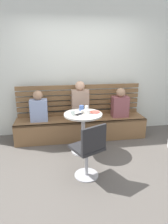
{
  "coord_description": "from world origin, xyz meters",
  "views": [
    {
      "loc": [
        -0.55,
        -2.66,
        1.81
      ],
      "look_at": [
        -0.03,
        0.66,
        0.75
      ],
      "focal_mm": 31.52,
      "sensor_mm": 36.0,
      "label": 1
    }
  ],
  "objects_px": {
    "person_child_left": "(120,104)",
    "phone_on_table": "(79,114)",
    "cup_espresso_small": "(83,112)",
    "plate_small": "(95,112)",
    "cup_water_clear": "(87,109)",
    "cup_mug_blue": "(82,108)",
    "cup_ceramic_white": "(88,112)",
    "booth_bench": "(81,128)",
    "cafe_table": "(83,125)",
    "white_chair": "(89,150)",
    "person_child_middle": "(39,108)",
    "cup_glass_short": "(72,113)",
    "person_adult": "(80,102)"
  },
  "relations": [
    {
      "from": "person_child_middle",
      "to": "phone_on_table",
      "type": "distance_m",
      "value": 0.96
    },
    {
      "from": "person_child_middle",
      "to": "phone_on_table",
      "type": "relative_size",
      "value": 4.43
    },
    {
      "from": "person_child_middle",
      "to": "cup_ceramic_white",
      "type": "xyz_separation_m",
      "value": [
        0.89,
        -0.6,
        0.06
      ]
    },
    {
      "from": "cup_mug_blue",
      "to": "cup_ceramic_white",
      "type": "bearing_deg",
      "value": -65.97
    },
    {
      "from": "phone_on_table",
      "to": "person_adult",
      "type": "bearing_deg",
      "value": -46.56
    },
    {
      "from": "cup_glass_short",
      "to": "plate_small",
      "type": "distance_m",
      "value": 0.43
    },
    {
      "from": "booth_bench",
      "to": "cafe_table",
      "type": "height_order",
      "value": "cafe_table"
    },
    {
      "from": "booth_bench",
      "to": "person_child_middle",
      "type": "distance_m",
      "value": 0.99
    },
    {
      "from": "booth_bench",
      "to": "cup_glass_short",
      "type": "height_order",
      "value": "cup_glass_short"
    },
    {
      "from": "white_chair",
      "to": "cup_glass_short",
      "type": "height_order",
      "value": "white_chair"
    },
    {
      "from": "person_child_middle",
      "to": "cafe_table",
      "type": "bearing_deg",
      "value": -36.37
    },
    {
      "from": "cup_espresso_small",
      "to": "plate_small",
      "type": "relative_size",
      "value": 0.33
    },
    {
      "from": "person_child_left",
      "to": "cup_water_clear",
      "type": "xyz_separation_m",
      "value": [
        -0.81,
        -0.49,
        0.08
      ]
    },
    {
      "from": "cup_ceramic_white",
      "to": "person_adult",
      "type": "bearing_deg",
      "value": 95.08
    },
    {
      "from": "cup_glass_short",
      "to": "cup_espresso_small",
      "type": "bearing_deg",
      "value": 18.51
    },
    {
      "from": "cup_glass_short",
      "to": "person_child_left",
      "type": "bearing_deg",
      "value": 30.49
    },
    {
      "from": "cup_espresso_small",
      "to": "person_child_middle",
      "type": "bearing_deg",
      "value": 144.32
    },
    {
      "from": "booth_bench",
      "to": "white_chair",
      "type": "distance_m",
      "value": 1.43
    },
    {
      "from": "booth_bench",
      "to": "cup_mug_blue",
      "type": "height_order",
      "value": "cup_mug_blue"
    },
    {
      "from": "cafe_table",
      "to": "person_adult",
      "type": "distance_m",
      "value": 0.66
    },
    {
      "from": "booth_bench",
      "to": "white_chair",
      "type": "height_order",
      "value": "white_chair"
    },
    {
      "from": "person_child_left",
      "to": "cup_ceramic_white",
      "type": "bearing_deg",
      "value": -143.41
    },
    {
      "from": "cup_mug_blue",
      "to": "person_adult",
      "type": "bearing_deg",
      "value": 85.74
    },
    {
      "from": "cafe_table",
      "to": "person_adult",
      "type": "bearing_deg",
      "value": 87.11
    },
    {
      "from": "cup_mug_blue",
      "to": "person_child_middle",
      "type": "bearing_deg",
      "value": 153.15
    },
    {
      "from": "white_chair",
      "to": "person_child_left",
      "type": "xyz_separation_m",
      "value": [
        0.93,
        1.4,
        0.25
      ]
    },
    {
      "from": "person_child_middle",
      "to": "cup_mug_blue",
      "type": "bearing_deg",
      "value": -26.85
    },
    {
      "from": "person_adult",
      "to": "cup_glass_short",
      "type": "bearing_deg",
      "value": -109.1
    },
    {
      "from": "person_adult",
      "to": "cup_ceramic_white",
      "type": "distance_m",
      "value": 0.61
    },
    {
      "from": "cup_ceramic_white",
      "to": "cup_mug_blue",
      "type": "bearing_deg",
      "value": 114.03
    },
    {
      "from": "phone_on_table",
      "to": "cup_mug_blue",
      "type": "bearing_deg",
      "value": -55.86
    },
    {
      "from": "booth_bench",
      "to": "plate_small",
      "type": "bearing_deg",
      "value": -72.86
    },
    {
      "from": "cup_ceramic_white",
      "to": "cup_espresso_small",
      "type": "relative_size",
      "value": 1.43
    },
    {
      "from": "person_child_middle",
      "to": "phone_on_table",
      "type": "xyz_separation_m",
      "value": [
        0.73,
        -0.63,
        0.03
      ]
    },
    {
      "from": "person_child_middle",
      "to": "cup_ceramic_white",
      "type": "distance_m",
      "value": 1.07
    },
    {
      "from": "person_child_left",
      "to": "cup_mug_blue",
      "type": "distance_m",
      "value": 0.98
    },
    {
      "from": "cup_water_clear",
      "to": "phone_on_table",
      "type": "distance_m",
      "value": 0.21
    },
    {
      "from": "plate_small",
      "to": "cafe_table",
      "type": "bearing_deg",
      "value": -169.0
    },
    {
      "from": "cafe_table",
      "to": "white_chair",
      "type": "relative_size",
      "value": 0.87
    },
    {
      "from": "booth_bench",
      "to": "cup_ceramic_white",
      "type": "xyz_separation_m",
      "value": [
        0.03,
        -0.6,
        0.55
      ]
    },
    {
      "from": "cup_ceramic_white",
      "to": "cafe_table",
      "type": "bearing_deg",
      "value": 176.9
    },
    {
      "from": "booth_bench",
      "to": "person_child_left",
      "type": "distance_m",
      "value": 0.97
    },
    {
      "from": "cafe_table",
      "to": "white_chair",
      "type": "bearing_deg",
      "value": -92.71
    },
    {
      "from": "booth_bench",
      "to": "person_child_middle",
      "type": "height_order",
      "value": "person_child_middle"
    },
    {
      "from": "person_child_left",
      "to": "phone_on_table",
      "type": "bearing_deg",
      "value": -146.95
    },
    {
      "from": "white_chair",
      "to": "plate_small",
      "type": "bearing_deg",
      "value": 73.01
    },
    {
      "from": "phone_on_table",
      "to": "cup_water_clear",
      "type": "bearing_deg",
      "value": -86.41
    },
    {
      "from": "white_chair",
      "to": "person_child_middle",
      "type": "xyz_separation_m",
      "value": [
        -0.77,
        1.4,
        0.25
      ]
    },
    {
      "from": "person_adult",
      "to": "white_chair",
      "type": "bearing_deg",
      "value": -92.79
    },
    {
      "from": "cup_ceramic_white",
      "to": "white_chair",
      "type": "bearing_deg",
      "value": -98.67
    }
  ]
}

